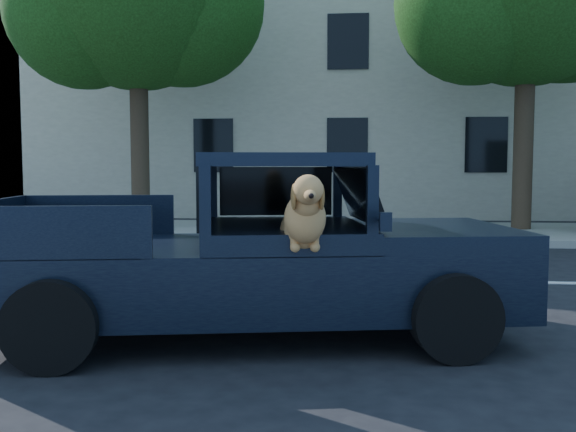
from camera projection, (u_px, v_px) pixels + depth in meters
name	position (u px, v px, depth m)	size (l,w,h in m)	color
ground	(239.00, 346.00, 5.73)	(120.00, 120.00, 0.00)	black
far_sidewalk	(304.00, 232.00, 14.86)	(60.00, 4.00, 0.15)	gray
lane_stripes	(421.00, 281.00, 8.93)	(21.60, 0.14, 0.01)	silver
building_main	(407.00, 79.00, 21.49)	(26.00, 6.00, 9.00)	beige
pickup_truck	(246.00, 276.00, 5.99)	(5.04, 2.77, 1.72)	black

